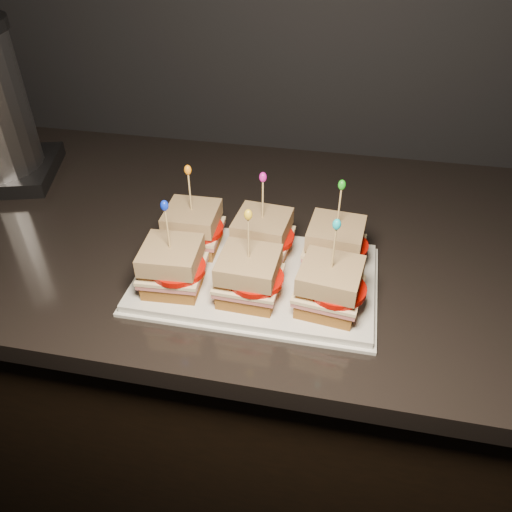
# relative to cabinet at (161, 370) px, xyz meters

# --- Properties ---
(cabinet) EXTENTS (2.67, 0.70, 0.90)m
(cabinet) POSITION_rel_cabinet_xyz_m (0.00, 0.00, 0.00)
(cabinet) COLOR black
(cabinet) RESTS_ON ground
(granite_slab) EXTENTS (2.71, 0.74, 0.04)m
(granite_slab) POSITION_rel_cabinet_xyz_m (0.00, 0.00, 0.47)
(granite_slab) COLOR black
(granite_slab) RESTS_ON cabinet
(platter) EXTENTS (0.39, 0.24, 0.02)m
(platter) POSITION_rel_cabinet_xyz_m (0.29, -0.16, 0.50)
(platter) COLOR white
(platter) RESTS_ON granite_slab
(platter_rim) EXTENTS (0.40, 0.25, 0.01)m
(platter_rim) POSITION_rel_cabinet_xyz_m (0.29, -0.16, 0.49)
(platter_rim) COLOR white
(platter_rim) RESTS_ON granite_slab
(sandwich_0_bread_bot) EXTENTS (0.09, 0.09, 0.02)m
(sandwich_0_bread_bot) POSITION_rel_cabinet_xyz_m (0.16, -0.10, 0.52)
(sandwich_0_bread_bot) COLOR brown
(sandwich_0_bread_bot) RESTS_ON platter
(sandwich_0_ham) EXTENTS (0.10, 0.09, 0.01)m
(sandwich_0_ham) POSITION_rel_cabinet_xyz_m (0.16, -0.10, 0.53)
(sandwich_0_ham) COLOR #C96C6E
(sandwich_0_ham) RESTS_ON sandwich_0_bread_bot
(sandwich_0_cheese) EXTENTS (0.10, 0.10, 0.01)m
(sandwich_0_cheese) POSITION_rel_cabinet_xyz_m (0.16, -0.10, 0.54)
(sandwich_0_cheese) COLOR #FADFA6
(sandwich_0_cheese) RESTS_ON sandwich_0_ham
(sandwich_0_tomato) EXTENTS (0.09, 0.09, 0.01)m
(sandwich_0_tomato) POSITION_rel_cabinet_xyz_m (0.18, -0.11, 0.55)
(sandwich_0_tomato) COLOR #B70B03
(sandwich_0_tomato) RESTS_ON sandwich_0_cheese
(sandwich_0_bread_top) EXTENTS (0.09, 0.09, 0.03)m
(sandwich_0_bread_top) POSITION_rel_cabinet_xyz_m (0.16, -0.10, 0.57)
(sandwich_0_bread_top) COLOR brown
(sandwich_0_bread_top) RESTS_ON sandwich_0_tomato
(sandwich_0_pick) EXTENTS (0.00, 0.00, 0.09)m
(sandwich_0_pick) POSITION_rel_cabinet_xyz_m (0.16, -0.10, 0.61)
(sandwich_0_pick) COLOR tan
(sandwich_0_pick) RESTS_ON sandwich_0_bread_top
(sandwich_0_frill) EXTENTS (0.01, 0.01, 0.02)m
(sandwich_0_frill) POSITION_rel_cabinet_xyz_m (0.16, -0.10, 0.66)
(sandwich_0_frill) COLOR orange
(sandwich_0_frill) RESTS_ON sandwich_0_pick
(sandwich_1_bread_bot) EXTENTS (0.09, 0.09, 0.02)m
(sandwich_1_bread_bot) POSITION_rel_cabinet_xyz_m (0.29, -0.10, 0.52)
(sandwich_1_bread_bot) COLOR brown
(sandwich_1_bread_bot) RESTS_ON platter
(sandwich_1_ham) EXTENTS (0.10, 0.10, 0.01)m
(sandwich_1_ham) POSITION_rel_cabinet_xyz_m (0.29, -0.10, 0.53)
(sandwich_1_ham) COLOR #C96C6E
(sandwich_1_ham) RESTS_ON sandwich_1_bread_bot
(sandwich_1_cheese) EXTENTS (0.10, 0.10, 0.01)m
(sandwich_1_cheese) POSITION_rel_cabinet_xyz_m (0.29, -0.10, 0.54)
(sandwich_1_cheese) COLOR #FADFA6
(sandwich_1_cheese) RESTS_ON sandwich_1_ham
(sandwich_1_tomato) EXTENTS (0.09, 0.09, 0.01)m
(sandwich_1_tomato) POSITION_rel_cabinet_xyz_m (0.30, -0.11, 0.55)
(sandwich_1_tomato) COLOR #B70B03
(sandwich_1_tomato) RESTS_ON sandwich_1_cheese
(sandwich_1_bread_top) EXTENTS (0.10, 0.10, 0.03)m
(sandwich_1_bread_top) POSITION_rel_cabinet_xyz_m (0.29, -0.10, 0.57)
(sandwich_1_bread_top) COLOR brown
(sandwich_1_bread_top) RESTS_ON sandwich_1_tomato
(sandwich_1_pick) EXTENTS (0.00, 0.00, 0.09)m
(sandwich_1_pick) POSITION_rel_cabinet_xyz_m (0.29, -0.10, 0.61)
(sandwich_1_pick) COLOR tan
(sandwich_1_pick) RESTS_ON sandwich_1_bread_top
(sandwich_1_frill) EXTENTS (0.01, 0.01, 0.02)m
(sandwich_1_frill) POSITION_rel_cabinet_xyz_m (0.29, -0.10, 0.66)
(sandwich_1_frill) COLOR #C51698
(sandwich_1_frill) RESTS_ON sandwich_1_pick
(sandwich_2_bread_bot) EXTENTS (0.09, 0.09, 0.02)m
(sandwich_2_bread_bot) POSITION_rel_cabinet_xyz_m (0.41, -0.10, 0.52)
(sandwich_2_bread_bot) COLOR brown
(sandwich_2_bread_bot) RESTS_ON platter
(sandwich_2_ham) EXTENTS (0.10, 0.10, 0.01)m
(sandwich_2_ham) POSITION_rel_cabinet_xyz_m (0.41, -0.10, 0.53)
(sandwich_2_ham) COLOR #C96C6E
(sandwich_2_ham) RESTS_ON sandwich_2_bread_bot
(sandwich_2_cheese) EXTENTS (0.10, 0.10, 0.01)m
(sandwich_2_cheese) POSITION_rel_cabinet_xyz_m (0.41, -0.10, 0.54)
(sandwich_2_cheese) COLOR #FADFA6
(sandwich_2_cheese) RESTS_ON sandwich_2_ham
(sandwich_2_tomato) EXTENTS (0.09, 0.09, 0.01)m
(sandwich_2_tomato) POSITION_rel_cabinet_xyz_m (0.42, -0.11, 0.55)
(sandwich_2_tomato) COLOR #B70B03
(sandwich_2_tomato) RESTS_ON sandwich_2_cheese
(sandwich_2_bread_top) EXTENTS (0.10, 0.10, 0.03)m
(sandwich_2_bread_top) POSITION_rel_cabinet_xyz_m (0.41, -0.10, 0.57)
(sandwich_2_bread_top) COLOR brown
(sandwich_2_bread_top) RESTS_ON sandwich_2_tomato
(sandwich_2_pick) EXTENTS (0.00, 0.00, 0.09)m
(sandwich_2_pick) POSITION_rel_cabinet_xyz_m (0.41, -0.10, 0.61)
(sandwich_2_pick) COLOR tan
(sandwich_2_pick) RESTS_ON sandwich_2_bread_top
(sandwich_2_frill) EXTENTS (0.01, 0.01, 0.02)m
(sandwich_2_frill) POSITION_rel_cabinet_xyz_m (0.41, -0.10, 0.66)
(sandwich_2_frill) COLOR #19A919
(sandwich_2_frill) RESTS_ON sandwich_2_pick
(sandwich_3_bread_bot) EXTENTS (0.09, 0.09, 0.02)m
(sandwich_3_bread_bot) POSITION_rel_cabinet_xyz_m (0.16, -0.21, 0.52)
(sandwich_3_bread_bot) COLOR brown
(sandwich_3_bread_bot) RESTS_ON platter
(sandwich_3_ham) EXTENTS (0.10, 0.10, 0.01)m
(sandwich_3_ham) POSITION_rel_cabinet_xyz_m (0.16, -0.21, 0.53)
(sandwich_3_ham) COLOR #C96C6E
(sandwich_3_ham) RESTS_ON sandwich_3_bread_bot
(sandwich_3_cheese) EXTENTS (0.10, 0.10, 0.01)m
(sandwich_3_cheese) POSITION_rel_cabinet_xyz_m (0.16, -0.21, 0.54)
(sandwich_3_cheese) COLOR #FADFA6
(sandwich_3_cheese) RESTS_ON sandwich_3_ham
(sandwich_3_tomato) EXTENTS (0.09, 0.09, 0.01)m
(sandwich_3_tomato) POSITION_rel_cabinet_xyz_m (0.18, -0.22, 0.55)
(sandwich_3_tomato) COLOR #B70B03
(sandwich_3_tomato) RESTS_ON sandwich_3_cheese
(sandwich_3_bread_top) EXTENTS (0.09, 0.09, 0.03)m
(sandwich_3_bread_top) POSITION_rel_cabinet_xyz_m (0.16, -0.21, 0.57)
(sandwich_3_bread_top) COLOR brown
(sandwich_3_bread_top) RESTS_ON sandwich_3_tomato
(sandwich_3_pick) EXTENTS (0.00, 0.00, 0.09)m
(sandwich_3_pick) POSITION_rel_cabinet_xyz_m (0.16, -0.21, 0.61)
(sandwich_3_pick) COLOR tan
(sandwich_3_pick) RESTS_ON sandwich_3_bread_top
(sandwich_3_frill) EXTENTS (0.01, 0.01, 0.02)m
(sandwich_3_frill) POSITION_rel_cabinet_xyz_m (0.16, -0.21, 0.66)
(sandwich_3_frill) COLOR #0B28CD
(sandwich_3_frill) RESTS_ON sandwich_3_pick
(sandwich_4_bread_bot) EXTENTS (0.09, 0.09, 0.02)m
(sandwich_4_bread_bot) POSITION_rel_cabinet_xyz_m (0.29, -0.21, 0.52)
(sandwich_4_bread_bot) COLOR brown
(sandwich_4_bread_bot) RESTS_ON platter
(sandwich_4_ham) EXTENTS (0.10, 0.09, 0.01)m
(sandwich_4_ham) POSITION_rel_cabinet_xyz_m (0.29, -0.21, 0.53)
(sandwich_4_ham) COLOR #C96C6E
(sandwich_4_ham) RESTS_ON sandwich_4_bread_bot
(sandwich_4_cheese) EXTENTS (0.10, 0.10, 0.01)m
(sandwich_4_cheese) POSITION_rel_cabinet_xyz_m (0.29, -0.21, 0.54)
(sandwich_4_cheese) COLOR #FADFA6
(sandwich_4_cheese) RESTS_ON sandwich_4_ham
(sandwich_4_tomato) EXTENTS (0.09, 0.09, 0.01)m
(sandwich_4_tomato) POSITION_rel_cabinet_xyz_m (0.30, -0.22, 0.55)
(sandwich_4_tomato) COLOR #B70B03
(sandwich_4_tomato) RESTS_ON sandwich_4_cheese
(sandwich_4_bread_top) EXTENTS (0.09, 0.09, 0.03)m
(sandwich_4_bread_top) POSITION_rel_cabinet_xyz_m (0.29, -0.21, 0.57)
(sandwich_4_bread_top) COLOR brown
(sandwich_4_bread_top) RESTS_ON sandwich_4_tomato
(sandwich_4_pick) EXTENTS (0.00, 0.00, 0.09)m
(sandwich_4_pick) POSITION_rel_cabinet_xyz_m (0.29, -0.21, 0.61)
(sandwich_4_pick) COLOR tan
(sandwich_4_pick) RESTS_ON sandwich_4_bread_top
(sandwich_4_frill) EXTENTS (0.01, 0.01, 0.02)m
(sandwich_4_frill) POSITION_rel_cabinet_xyz_m (0.29, -0.21, 0.66)
(sandwich_4_frill) COLOR yellow
(sandwich_4_frill) RESTS_ON sandwich_4_pick
(sandwich_5_bread_bot) EXTENTS (0.10, 0.10, 0.02)m
(sandwich_5_bread_bot) POSITION_rel_cabinet_xyz_m (0.41, -0.21, 0.52)
(sandwich_5_bread_bot) COLOR brown
(sandwich_5_bread_bot) RESTS_ON platter
(sandwich_5_ham) EXTENTS (0.11, 0.10, 0.01)m
(sandwich_5_ham) POSITION_rel_cabinet_xyz_m (0.41, -0.21, 0.53)
(sandwich_5_ham) COLOR #C96C6E
(sandwich_5_ham) RESTS_ON sandwich_5_bread_bot
(sandwich_5_cheese) EXTENTS (0.11, 0.10, 0.01)m
(sandwich_5_cheese) POSITION_rel_cabinet_xyz_m (0.41, -0.21, 0.54)
(sandwich_5_cheese) COLOR #FADFA6
(sandwich_5_cheese) RESTS_ON sandwich_5_ham
(sandwich_5_tomato) EXTENTS (0.09, 0.09, 0.01)m
(sandwich_5_tomato) POSITION_rel_cabinet_xyz_m (0.42, -0.22, 0.55)
(sandwich_5_tomato) COLOR #B70B03
(sandwich_5_tomato) RESTS_ON sandwich_5_cheese
(sandwich_5_bread_top) EXTENTS (0.10, 0.10, 0.03)m
(sandwich_5_bread_top) POSITION_rel_cabinet_xyz_m (0.41, -0.21, 0.57)
(sandwich_5_bread_top) COLOR brown
(sandwich_5_bread_top) RESTS_ON sandwich_5_tomato
(sandwich_5_pick) EXTENTS (0.00, 0.00, 0.09)m
(sandwich_5_pick) POSITION_rel_cabinet_xyz_m (0.41, -0.21, 0.61)
(sandwich_5_pick) COLOR tan
(sandwich_5_pick) RESTS_ON sandwich_5_bread_top
(sandwich_5_frill) EXTENTS (0.01, 0.01, 0.02)m
(sandwich_5_frill) POSITION_rel_cabinet_xyz_m (0.41, -0.21, 0.66)
(sandwich_5_frill) COLOR #12B1C0
(sandwich_5_frill) RESTS_ON sandwich_5_pick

